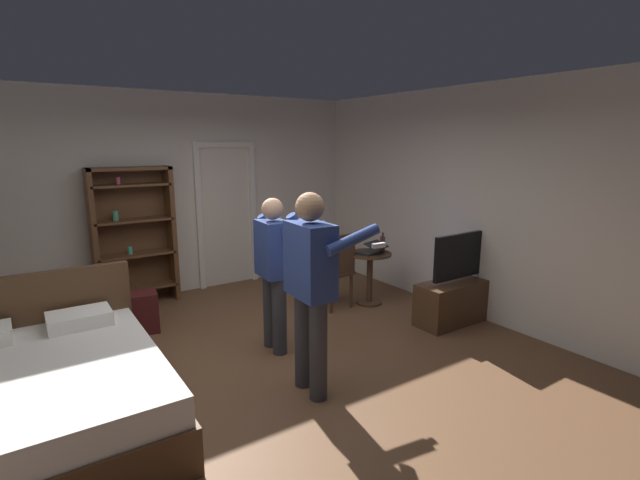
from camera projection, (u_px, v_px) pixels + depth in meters
name	position (u px, v px, depth m)	size (l,w,h in m)	color
ground_plane	(265.00, 367.00, 4.43)	(6.15, 6.15, 0.00)	brown
wall_back	(170.00, 195.00, 6.41)	(5.83, 0.12, 2.80)	silver
wall_right	(468.00, 202.00, 5.69)	(0.12, 5.73, 2.80)	silver
doorway_frame	(226.00, 204.00, 6.82)	(0.93, 0.08, 2.13)	white
bed	(39.00, 398.00, 3.34)	(1.68, 2.00, 1.02)	#4C331E
bookshelf	(133.00, 231.00, 6.01)	(1.02, 0.32, 1.82)	brown
tv_flatscreen	(459.00, 296.00, 5.53)	(1.14, 0.40, 1.09)	#4C331E
side_table	(370.00, 270.00, 6.09)	(0.56, 0.56, 0.70)	#4C331E
laptop	(371.00, 250.00, 5.99)	(0.40, 0.40, 0.16)	black
bottle_on_table	(383.00, 244.00, 6.03)	(0.06, 0.06, 0.27)	#3F2627
wooden_chair	(337.00, 268.00, 5.90)	(0.45, 0.45, 0.99)	#4C331E
person_blue_shirt	(311.00, 279.00, 3.80)	(0.67, 0.63, 1.73)	#333338
person_striped_shirt	(275.00, 265.00, 4.64)	(0.65, 0.56, 1.59)	#333338
suitcase_dark	(135.00, 313.00, 5.19)	(0.49, 0.30, 0.46)	#4C1919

